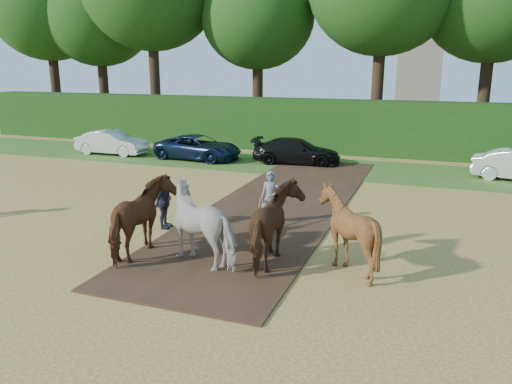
{
  "coord_description": "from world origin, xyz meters",
  "views": [
    {
      "loc": [
        6.62,
        -9.67,
        4.93
      ],
      "look_at": [
        1.91,
        3.24,
        1.4
      ],
      "focal_mm": 35.0,
      "sensor_mm": 36.0,
      "label": 1
    }
  ],
  "objects": [
    {
      "name": "ground",
      "position": [
        0.0,
        0.0,
        0.0
      ],
      "size": [
        120.0,
        120.0,
        0.0
      ],
      "primitive_type": "plane",
      "color": "gold",
      "rests_on": "ground"
    },
    {
      "name": "earth_strip",
      "position": [
        1.5,
        7.0,
        0.03
      ],
      "size": [
        4.5,
        17.0,
        0.05
      ],
      "primitive_type": "cube",
      "color": "#472D1C",
      "rests_on": "ground"
    },
    {
      "name": "grass_verge",
      "position": [
        0.0,
        14.0,
        0.01
      ],
      "size": [
        50.0,
        5.0,
        0.03
      ],
      "primitive_type": "cube",
      "color": "#38601E",
      "rests_on": "ground"
    },
    {
      "name": "hedgerow",
      "position": [
        0.0,
        18.5,
        1.5
      ],
      "size": [
        46.0,
        1.6,
        3.0
      ],
      "primitive_type": "cube",
      "color": "#14380F",
      "rests_on": "ground"
    },
    {
      "name": "spectator_far",
      "position": [
        -1.07,
        3.17,
        0.83
      ],
      "size": [
        0.5,
        1.01,
        1.66
      ],
      "primitive_type": "imported",
      "rotation": [
        0.0,
        0.0,
        1.67
      ],
      "color": "#242430",
      "rests_on": "ground"
    },
    {
      "name": "plough_team",
      "position": [
        2.2,
        1.5,
        1.01
      ],
      "size": [
        6.75,
        5.22,
        2.04
      ],
      "color": "brown",
      "rests_on": "ground"
    },
    {
      "name": "parked_cars",
      "position": [
        3.58,
        14.15,
        0.68
      ],
      "size": [
        30.55,
        3.24,
        1.44
      ],
      "color": "silver",
      "rests_on": "ground"
    }
  ]
}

